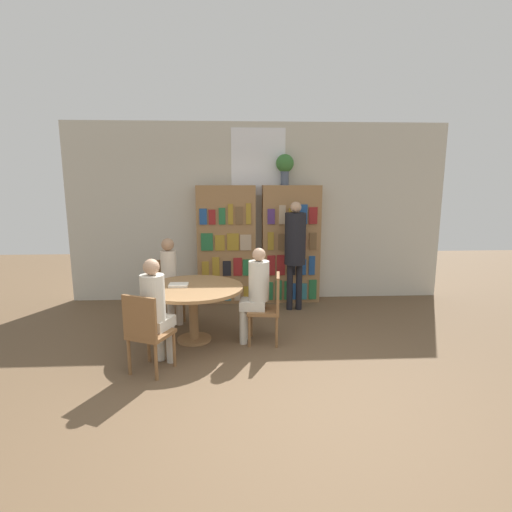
{
  "coord_description": "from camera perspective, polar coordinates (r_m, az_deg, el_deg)",
  "views": [
    {
      "loc": [
        -0.39,
        -3.35,
        2.04
      ],
      "look_at": [
        -0.12,
        1.9,
        1.05
      ],
      "focal_mm": 28.0,
      "sensor_mm": 36.0,
      "label": 1
    }
  ],
  "objects": [
    {
      "name": "wall_back",
      "position": [
        6.87,
        0.31,
        6.21
      ],
      "size": [
        6.4,
        0.07,
        3.0
      ],
      "color": "beige",
      "rests_on": "ground_plane"
    },
    {
      "name": "bookshelf_left",
      "position": [
        6.73,
        -4.22,
        1.59
      ],
      "size": [
        0.97,
        0.34,
        1.97
      ],
      "color": "olive",
      "rests_on": "ground_plane"
    },
    {
      "name": "librarian_standing",
      "position": [
        6.29,
        5.62,
        1.75
      ],
      "size": [
        0.33,
        0.6,
        1.73
      ],
      "color": "black",
      "rests_on": "ground_plane"
    },
    {
      "name": "chair_far_side",
      "position": [
        5.09,
        1.97,
        -7.0
      ],
      "size": [
        0.44,
        0.44,
        0.89
      ],
      "rotation": [
        0.0,
        0.0,
        1.46
      ],
      "color": "brown",
      "rests_on": "ground_plane"
    },
    {
      "name": "chair_near_camera",
      "position": [
        4.43,
        -15.39,
        -10.13
      ],
      "size": [
        0.53,
        0.53,
        0.89
      ],
      "rotation": [
        0.0,
        0.0,
        -0.42
      ],
      "color": "brown",
      "rests_on": "ground_plane"
    },
    {
      "name": "seated_reader_back",
      "position": [
        4.51,
        -14.14,
        -7.02
      ],
      "size": [
        0.37,
        0.4,
        1.23
      ],
      "rotation": [
        0.0,
        0.0,
        -0.42
      ],
      "color": "beige",
      "rests_on": "ground_plane"
    },
    {
      "name": "bookshelf_right",
      "position": [
        6.79,
        4.97,
        1.66
      ],
      "size": [
        0.97,
        0.34,
        1.97
      ],
      "color": "olive",
      "rests_on": "ground_plane"
    },
    {
      "name": "ground_plane",
      "position": [
        3.94,
        3.4,
        -20.55
      ],
      "size": [
        16.0,
        16.0,
        0.0
      ],
      "primitive_type": "plane",
      "color": "brown"
    },
    {
      "name": "open_book_on_table",
      "position": [
        5.2,
        -11.0,
        -4.08
      ],
      "size": [
        0.24,
        0.18,
        0.03
      ],
      "color": "silver",
      "rests_on": "reading_table"
    },
    {
      "name": "seated_reader_left",
      "position": [
        5.86,
        -12.16,
        -2.92
      ],
      "size": [
        0.35,
        0.39,
        1.24
      ],
      "rotation": [
        0.0,
        0.0,
        -2.62
      ],
      "color": "beige",
      "rests_on": "ground_plane"
    },
    {
      "name": "reading_table",
      "position": [
        5.17,
        -8.99,
        -5.51
      ],
      "size": [
        1.28,
        1.28,
        0.72
      ],
      "color": "olive",
      "rests_on": "ground_plane"
    },
    {
      "name": "flower_vase",
      "position": [
        6.7,
        4.14,
        12.79
      ],
      "size": [
        0.29,
        0.29,
        0.5
      ],
      "color": "#475166",
      "rests_on": "bookshelf_right"
    },
    {
      "name": "chair_left_side",
      "position": [
        6.08,
        -12.72,
        -4.31
      ],
      "size": [
        0.55,
        0.55,
        0.89
      ],
      "rotation": [
        0.0,
        0.0,
        -2.62
      ],
      "color": "brown",
      "rests_on": "ground_plane"
    },
    {
      "name": "seated_reader_right",
      "position": [
        5.04,
        -0.08,
        -4.84
      ],
      "size": [
        0.38,
        0.29,
        1.23
      ],
      "rotation": [
        0.0,
        0.0,
        1.46
      ],
      "color": "beige",
      "rests_on": "ground_plane"
    }
  ]
}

